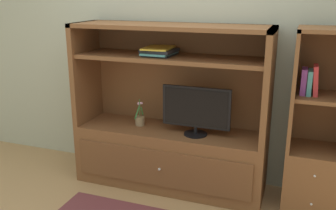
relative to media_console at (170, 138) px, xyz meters
name	(u,v)px	position (x,y,z in m)	size (l,w,h in m)	color
ground_plane	(154,204)	(0.00, -0.41, -0.48)	(8.00, 8.00, 0.00)	tan
painted_rear_wall	(182,35)	(0.00, 0.34, 0.92)	(6.00, 0.10, 2.80)	#ADB29E
media_console	(170,138)	(0.00, 0.00, 0.00)	(1.78, 0.55, 1.53)	brown
tv_monitor	(196,110)	(0.26, -0.06, 0.32)	(0.62, 0.21, 0.44)	black
potted_plant	(140,119)	(-0.31, 0.00, 0.15)	(0.09, 0.12, 0.26)	#8C7251
magazine_stack	(160,51)	(-0.10, -0.01, 0.81)	(0.29, 0.34, 0.07)	black
bookshelf_tall	(316,154)	(1.28, 0.00, 0.03)	(0.47, 0.46, 1.54)	brown
upright_book_row	(310,81)	(1.17, -0.01, 0.64)	(0.13, 0.18, 0.24)	purple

